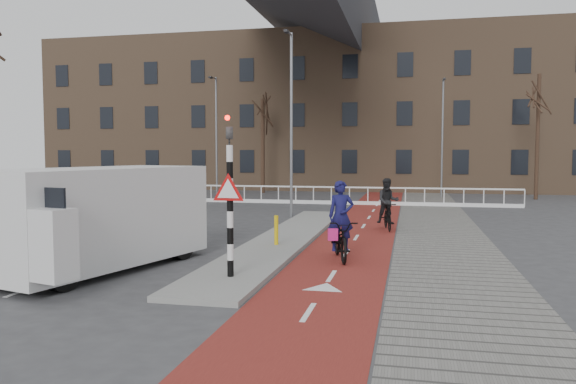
# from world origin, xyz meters

# --- Properties ---
(ground) EXTENTS (120.00, 120.00, 0.00)m
(ground) POSITION_xyz_m (0.00, 0.00, 0.00)
(ground) COLOR #38383A
(ground) RESTS_ON ground
(bike_lane) EXTENTS (2.50, 60.00, 0.01)m
(bike_lane) POSITION_xyz_m (1.50, 10.00, 0.01)
(bike_lane) COLOR maroon
(bike_lane) RESTS_ON ground
(sidewalk) EXTENTS (3.00, 60.00, 0.01)m
(sidewalk) POSITION_xyz_m (4.30, 10.00, 0.01)
(sidewalk) COLOR slate
(sidewalk) RESTS_ON ground
(curb_island) EXTENTS (1.80, 16.00, 0.12)m
(curb_island) POSITION_xyz_m (-0.70, 4.00, 0.06)
(curb_island) COLOR gray
(curb_island) RESTS_ON ground
(traffic_signal) EXTENTS (0.80, 0.80, 3.68)m
(traffic_signal) POSITION_xyz_m (-0.60, -2.02, 1.99)
(traffic_signal) COLOR black
(traffic_signal) RESTS_ON curb_island
(bollard) EXTENTS (0.12, 0.12, 0.87)m
(bollard) POSITION_xyz_m (-0.61, 2.37, 0.55)
(bollard) COLOR #E4B90C
(bollard) RESTS_ON curb_island
(cyclist_near) EXTENTS (1.20, 2.14, 2.09)m
(cyclist_near) POSITION_xyz_m (1.47, 1.01, 0.71)
(cyclist_near) COLOR black
(cyclist_near) RESTS_ON bike_lane
(cyclist_far) EXTENTS (0.90, 1.82, 1.90)m
(cyclist_far) POSITION_xyz_m (2.45, 7.04, 0.80)
(cyclist_far) COLOR black
(cyclist_far) RESTS_ON bike_lane
(van) EXTENTS (3.69, 6.14, 2.47)m
(van) POSITION_xyz_m (-4.14, -1.44, 1.30)
(van) COLOR silver
(van) RESTS_ON ground
(railing) EXTENTS (28.00, 0.10, 0.99)m
(railing) POSITION_xyz_m (-5.00, 17.00, 0.31)
(railing) COLOR silver
(railing) RESTS_ON ground
(townhouse_row) EXTENTS (46.00, 10.00, 15.90)m
(townhouse_row) POSITION_xyz_m (-3.00, 32.00, 7.81)
(townhouse_row) COLOR #7F6047
(townhouse_row) RESTS_ON ground
(tree_mid) EXTENTS (0.29, 0.29, 6.62)m
(tree_mid) POSITION_xyz_m (-6.98, 24.81, 3.31)
(tree_mid) COLOR black
(tree_mid) RESTS_ON ground
(tree_right) EXTENTS (0.22, 0.22, 7.58)m
(tree_right) POSITION_xyz_m (10.74, 22.88, 3.79)
(tree_right) COLOR black
(tree_right) RESTS_ON ground
(streetlight_near) EXTENTS (0.12, 0.12, 7.99)m
(streetlight_near) POSITION_xyz_m (-1.85, 10.34, 3.99)
(streetlight_near) COLOR slate
(streetlight_near) RESTS_ON ground
(streetlight_left) EXTENTS (0.12, 0.12, 7.62)m
(streetlight_left) POSITION_xyz_m (-8.89, 20.51, 3.81)
(streetlight_left) COLOR slate
(streetlight_left) RESTS_ON ground
(streetlight_right) EXTENTS (0.12, 0.12, 7.51)m
(streetlight_right) POSITION_xyz_m (5.20, 23.44, 3.75)
(streetlight_right) COLOR slate
(streetlight_right) RESTS_ON ground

